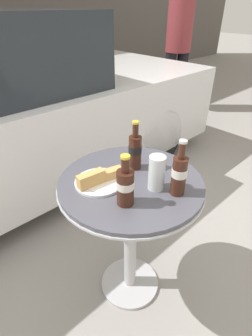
% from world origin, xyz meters
% --- Properties ---
extents(ground_plane, '(30.00, 30.00, 0.00)m').
position_xyz_m(ground_plane, '(0.00, 0.00, 0.00)').
color(ground_plane, gray).
extents(bistro_table, '(0.67, 0.67, 0.76)m').
position_xyz_m(bistro_table, '(0.00, 0.00, 0.59)').
color(bistro_table, '#B7B7BC').
rests_on(bistro_table, ground_plane).
extents(cola_bottle_left, '(0.06, 0.06, 0.25)m').
position_xyz_m(cola_bottle_left, '(0.08, -0.20, 0.86)').
color(cola_bottle_left, '#3D1E14').
rests_on(cola_bottle_left, bistro_table).
extents(cola_bottle_right, '(0.06, 0.06, 0.24)m').
position_xyz_m(cola_bottle_right, '(0.09, 0.07, 0.86)').
color(cola_bottle_right, '#3D1E14').
rests_on(cola_bottle_right, bistro_table).
extents(cola_bottle_center, '(0.07, 0.07, 0.22)m').
position_xyz_m(cola_bottle_center, '(-0.13, -0.10, 0.85)').
color(cola_bottle_center, '#3D1E14').
rests_on(cola_bottle_center, bistro_table).
extents(drinking_glass, '(0.07, 0.07, 0.16)m').
position_xyz_m(drinking_glass, '(0.04, -0.11, 0.84)').
color(drinking_glass, silver).
rests_on(drinking_glass, bistro_table).
extents(lunch_plate_near, '(0.22, 0.22, 0.07)m').
position_xyz_m(lunch_plate_near, '(-0.12, 0.08, 0.79)').
color(lunch_plate_near, white).
rests_on(lunch_plate_near, bistro_table).
extents(pedestrian, '(0.36, 0.36, 1.76)m').
position_xyz_m(pedestrian, '(2.69, 1.80, 0.99)').
color(pedestrian, black).
rests_on(pedestrian, ground_plane).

